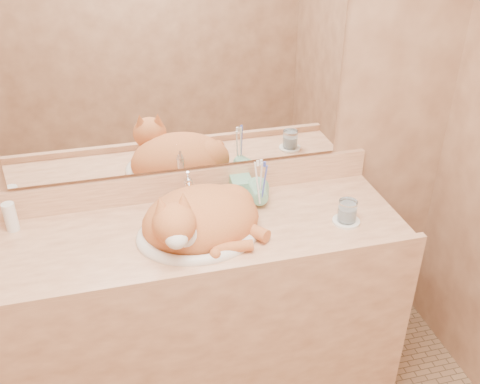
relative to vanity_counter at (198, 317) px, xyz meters
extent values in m
cube|color=brown|center=(0.00, 0.28, 0.82)|extent=(2.40, 0.02, 2.50)
cube|color=white|center=(0.00, 0.26, 0.97)|extent=(1.30, 0.02, 0.80)
imported|color=#6CAE8D|center=(0.23, 0.16, 0.52)|extent=(0.09, 0.09, 0.19)
imported|color=#6CAE8D|center=(0.28, 0.09, 0.47)|extent=(0.11, 0.11, 0.10)
cylinder|color=white|center=(0.58, -0.08, 0.43)|extent=(0.11, 0.11, 0.01)
cylinder|color=white|center=(0.58, -0.08, 0.48)|extent=(0.07, 0.07, 0.08)
cylinder|color=white|center=(-0.65, 0.19, 0.48)|extent=(0.05, 0.05, 0.11)
camera|label=1|loc=(-0.24, -1.62, 1.57)|focal=40.00mm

